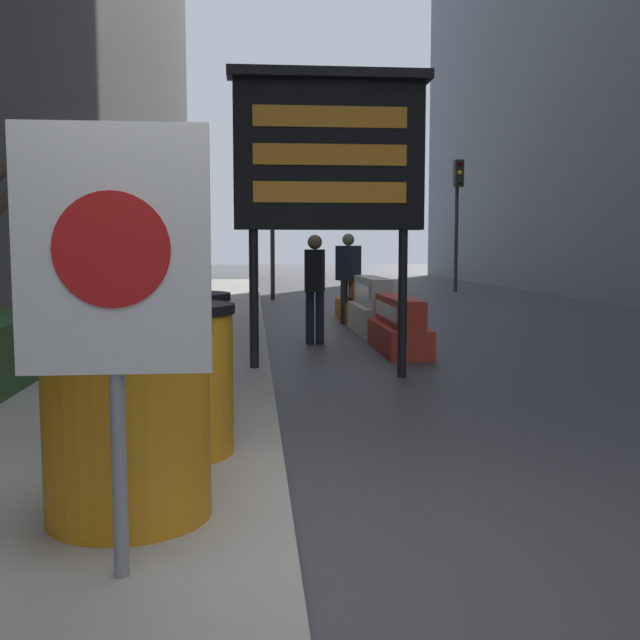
{
  "coord_description": "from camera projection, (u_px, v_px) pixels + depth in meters",
  "views": [
    {
      "loc": [
        -0.18,
        -3.17,
        1.44
      ],
      "look_at": [
        0.39,
        3.22,
        0.81
      ],
      "focal_mm": 42.0,
      "sensor_mm": 36.0,
      "label": 1
    }
  ],
  "objects": [
    {
      "name": "barrel_drum_back",
      "position": [
        178.0,
        354.0,
        5.86
      ],
      "size": [
        0.83,
        0.83,
        0.96
      ],
      "color": "orange",
      "rests_on": "sidewalk_left"
    },
    {
      "name": "traffic_light_far_side",
      "position": [
        458.0,
        197.0,
        23.84
      ],
      "size": [
        0.28,
        0.45,
        4.2
      ],
      "color": "#2D2D30",
      "rests_on": "ground_plane"
    },
    {
      "name": "traffic_light_near_curb",
      "position": [
        272.0,
        189.0,
        20.18
      ],
      "size": [
        0.28,
        0.45,
        4.17
      ],
      "color": "#2D2D30",
      "rests_on": "ground_plane"
    },
    {
      "name": "bare_tree",
      "position": [
        31.0,
        243.0,
        8.97
      ],
      "size": [
        1.01,
        1.76,
        2.82
      ],
      "color": "#4C3D2D",
      "rests_on": "sidewalk_left"
    },
    {
      "name": "message_board",
      "position": [
        329.0,
        155.0,
        8.01
      ],
      "size": [
        2.16,
        0.36,
        3.3
      ],
      "color": "black",
      "rests_on": "ground_plane"
    },
    {
      "name": "pedestrian_passerby",
      "position": [
        315.0,
        280.0,
        11.06
      ],
      "size": [
        0.34,
        0.47,
        1.62
      ],
      "rotation": [
        0.0,
        0.0,
        4.51
      ],
      "color": "#23283D",
      "rests_on": "ground_plane"
    },
    {
      "name": "jersey_barrier_red_striped",
      "position": [
        399.0,
        328.0,
        10.3
      ],
      "size": [
        0.57,
        1.93,
        0.76
      ],
      "color": "red",
      "rests_on": "ground_plane"
    },
    {
      "name": "traffic_cone_near",
      "position": [
        371.0,
        302.0,
        14.99
      ],
      "size": [
        0.39,
        0.39,
        0.7
      ],
      "color": "black",
      "rests_on": "ground_plane"
    },
    {
      "name": "pedestrian_worker",
      "position": [
        348.0,
        271.0,
        13.97
      ],
      "size": [
        0.46,
        0.52,
        1.69
      ],
      "rotation": [
        0.0,
        0.0,
        5.27
      ],
      "color": "#333338",
      "rests_on": "ground_plane"
    },
    {
      "name": "barrel_drum_foreground",
      "position": [
        128.0,
        420.0,
        3.61
      ],
      "size": [
        0.83,
        0.83,
        0.96
      ],
      "color": "orange",
      "rests_on": "sidewalk_left"
    },
    {
      "name": "jersey_barrier_orange_far",
      "position": [
        355.0,
        303.0,
        14.7
      ],
      "size": [
        0.59,
        1.9,
        0.81
      ],
      "color": "orange",
      "rests_on": "ground_plane"
    },
    {
      "name": "barrel_drum_middle",
      "position": [
        170.0,
        379.0,
        4.74
      ],
      "size": [
        0.83,
        0.83,
        0.96
      ],
      "color": "orange",
      "rests_on": "sidewalk_left"
    },
    {
      "name": "ground_plane",
      "position": [
        297.0,
        575.0,
        3.29
      ],
      "size": [
        120.0,
        120.0,
        0.0
      ],
      "primitive_type": "plane",
      "color": "#3F3F42"
    },
    {
      "name": "jersey_barrier_white",
      "position": [
        372.0,
        308.0,
        12.57
      ],
      "size": [
        0.58,
        2.05,
        0.94
      ],
      "color": "silver",
      "rests_on": "ground_plane"
    },
    {
      "name": "warning_sign",
      "position": [
        113.0,
        273.0,
        2.86
      ],
      "size": [
        0.74,
        0.08,
        1.78
      ],
      "color": "gray",
      "rests_on": "sidewalk_left"
    }
  ]
}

